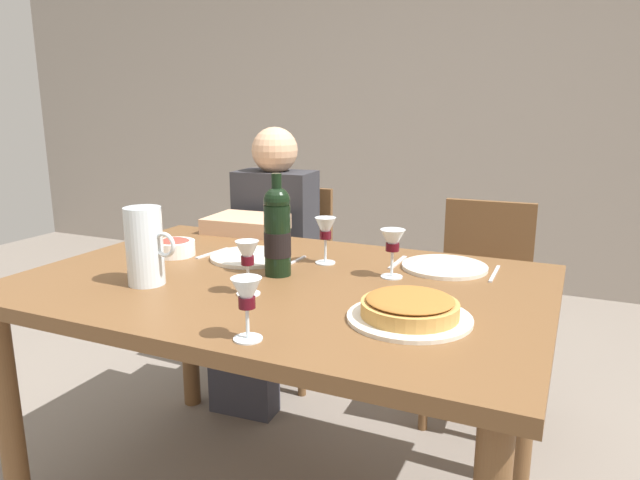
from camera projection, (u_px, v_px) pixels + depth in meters
back_wall at (467, 82)px, 3.90m from camera, size 8.00×0.10×2.80m
dining_table at (281, 309)px, 1.70m from camera, size 1.50×1.00×0.76m
wine_bottle at (277, 231)px, 1.69m from camera, size 0.08×0.08×0.30m
water_pitcher at (145, 251)px, 1.61m from camera, size 0.16×0.10×0.22m
baked_tart at (410, 309)px, 1.35m from camera, size 0.30×0.30×0.06m
salad_bowl at (174, 247)px, 1.93m from camera, size 0.14×0.14×0.06m
wine_glass_left_diner at (325, 231)px, 1.82m from camera, size 0.07×0.07×0.15m
wine_glass_right_diner at (247, 256)px, 1.52m from camera, size 0.06×0.06×0.15m
wine_glass_centre at (247, 297)px, 1.22m from camera, size 0.07×0.07×0.14m
wine_glass_spare at (393, 243)px, 1.67m from camera, size 0.07×0.07×0.14m
dinner_plate_left_setting at (445, 267)px, 1.78m from camera, size 0.26×0.26×0.01m
dinner_plate_right_setting at (251, 257)px, 1.89m from camera, size 0.26×0.26×0.01m
fork_left_setting at (398, 262)px, 1.84m from camera, size 0.02×0.16×0.00m
knife_left_setting at (495, 274)px, 1.72m from camera, size 0.01×0.18×0.00m
knife_right_setting at (292, 263)px, 1.83m from camera, size 0.02×0.18×0.00m
spoon_right_setting at (213, 253)px, 1.96m from camera, size 0.03×0.16×0.00m
chair_left at (288, 268)px, 2.73m from camera, size 0.43×0.43×0.87m
diner_left at (265, 256)px, 2.49m from camera, size 0.35×0.52×1.16m
chair_right at (482, 296)px, 2.34m from camera, size 0.42×0.42×0.87m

